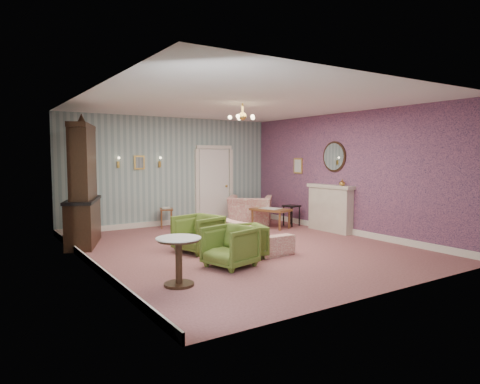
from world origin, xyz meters
TOP-DOWN VIEW (x-y plane):
  - floor at (0.00, 0.00)m, footprint 7.00×7.00m
  - ceiling at (0.00, 0.00)m, footprint 7.00×7.00m
  - wall_back at (0.00, 3.50)m, footprint 6.00×0.00m
  - wall_front at (0.00, -3.50)m, footprint 6.00×0.00m
  - wall_left at (-3.00, 0.00)m, footprint 0.00×7.00m
  - wall_right at (3.00, 0.00)m, footprint 0.00×7.00m
  - wall_right_floral at (2.98, 0.00)m, footprint 0.00×7.00m
  - door at (1.30, 3.46)m, footprint 1.12×0.12m
  - olive_chair_a at (-1.02, -1.17)m, footprint 0.86×0.89m
  - olive_chair_b at (-0.41, -0.74)m, footprint 0.75×0.78m
  - olive_chair_c at (-0.94, 0.14)m, footprint 0.90×0.94m
  - sofa_chintz at (0.10, -0.14)m, footprint 0.61×1.90m
  - wingback_chair at (1.91, 2.53)m, footprint 1.38×1.33m
  - dresser at (-2.65, 2.03)m, footprint 1.11×1.69m
  - fireplace at (2.86, 0.40)m, footprint 0.30×1.40m
  - mantel_vase at (2.84, 0.00)m, footprint 0.15×0.15m
  - oval_mirror at (2.96, 0.40)m, footprint 0.04×0.76m
  - framed_print at (2.97, 1.75)m, footprint 0.04×0.34m
  - coffee_table at (1.94, 1.61)m, footprint 0.85×1.13m
  - side_table_black at (2.60, 1.57)m, footprint 0.42×0.42m
  - pedestal_table at (-2.18, -1.67)m, footprint 0.73×0.73m
  - nesting_table at (-0.32, 3.12)m, footprint 0.45×0.51m
  - gilt_mirror_back at (-0.90, 3.46)m, footprint 0.28×0.06m
  - sconce_left at (-1.45, 3.44)m, footprint 0.16×0.12m
  - sconce_right at (-0.35, 3.44)m, footprint 0.16×0.12m
  - chandelier at (0.00, 0.00)m, footprint 0.56×0.56m
  - burgundy_cushion at (1.86, 2.38)m, footprint 0.41×0.28m

SIDE VIEW (x-z plane):
  - floor at x=0.00m, z-range 0.00..0.00m
  - coffee_table at x=1.94m, z-range 0.00..0.51m
  - nesting_table at x=-0.32m, z-range 0.00..0.55m
  - side_table_black at x=2.60m, z-range 0.00..0.56m
  - olive_chair_b at x=-0.41m, z-range 0.00..0.67m
  - pedestal_table at x=-2.18m, z-range 0.00..0.71m
  - sofa_chintz at x=0.10m, z-range 0.00..0.74m
  - olive_chair_a at x=-1.02m, z-range 0.00..0.76m
  - olive_chair_c at x=-0.94m, z-range 0.00..0.79m
  - burgundy_cushion at x=1.86m, z-range 0.28..0.68m
  - wingback_chair at x=1.91m, z-range 0.00..1.02m
  - fireplace at x=2.86m, z-range 0.00..1.16m
  - door at x=1.30m, z-range 0.00..2.16m
  - mantel_vase at x=2.84m, z-range 1.16..1.31m
  - dresser at x=-2.65m, z-range 0.00..2.67m
  - wall_back at x=0.00m, z-range -1.55..4.45m
  - wall_front at x=0.00m, z-range -1.55..4.45m
  - wall_left at x=-3.00m, z-range -2.05..4.95m
  - wall_right at x=3.00m, z-range -2.05..4.95m
  - wall_right_floral at x=2.98m, z-range -2.05..4.95m
  - framed_print at x=2.97m, z-range 1.39..1.81m
  - gilt_mirror_back at x=-0.90m, z-range 1.52..1.88m
  - sconce_left at x=-1.45m, z-range 1.55..1.85m
  - sconce_right at x=-0.35m, z-range 1.55..1.85m
  - oval_mirror at x=2.96m, z-range 1.43..2.27m
  - chandelier at x=0.00m, z-range 2.45..2.81m
  - ceiling at x=0.00m, z-range 2.90..2.90m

